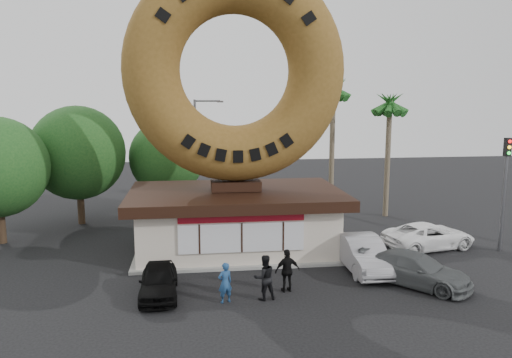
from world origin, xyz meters
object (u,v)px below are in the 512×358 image
at_px(car_white, 429,236).
at_px(person_center, 264,277).
at_px(traffic_signal, 505,180).
at_px(giant_donut, 235,71).
at_px(car_grey, 416,269).
at_px(person_right, 287,271).
at_px(person_left, 225,283).
at_px(donut_shop, 236,218).
at_px(car_silver, 362,253).
at_px(car_black, 159,281).
at_px(street_lamp, 198,149).

bearing_deg(car_white, person_center, 107.56).
bearing_deg(traffic_signal, giant_donut, 171.83).
height_order(car_grey, car_white, car_white).
bearing_deg(person_center, car_white, -161.90).
bearing_deg(person_right, person_left, 8.36).
xyz_separation_m(donut_shop, car_grey, (7.34, -6.06, -1.07)).
bearing_deg(person_right, car_grey, 171.70).
bearing_deg(person_right, traffic_signal, -170.27).
distance_m(donut_shop, car_silver, 6.96).
bearing_deg(person_center, car_black, -24.24).
relative_size(person_right, car_silver, 0.38).
relative_size(person_right, car_black, 0.48).
relative_size(street_lamp, traffic_signal, 1.32).
xyz_separation_m(donut_shop, person_right, (1.62, -6.09, -0.84)).
bearing_deg(street_lamp, donut_shop, -79.50).
bearing_deg(car_grey, car_black, 136.16).
bearing_deg(car_white, car_grey, 135.67).
xyz_separation_m(donut_shop, street_lamp, (-1.86, 10.02, 2.72)).
bearing_deg(car_silver, donut_shop, 145.12).
distance_m(street_lamp, person_right, 16.86).
bearing_deg(traffic_signal, car_white, 165.00).
xyz_separation_m(person_left, person_right, (2.69, 0.82, 0.09)).
xyz_separation_m(person_left, car_grey, (8.41, 0.85, -0.13)).
distance_m(person_right, car_silver, 4.63).
distance_m(giant_donut, car_black, 11.26).
xyz_separation_m(giant_donut, car_black, (-3.75, -5.89, -8.84)).
relative_size(donut_shop, car_white, 2.22).
xyz_separation_m(giant_donut, car_grey, (7.34, -6.08, -8.79)).
bearing_deg(person_left, car_black, -43.11).
bearing_deg(car_silver, car_black, -168.66).
relative_size(person_center, car_white, 0.37).
height_order(street_lamp, person_center, street_lamp).
height_order(traffic_signal, person_right, traffic_signal).
relative_size(traffic_signal, car_silver, 1.25).
relative_size(person_left, car_silver, 0.34).
xyz_separation_m(donut_shop, car_white, (10.45, -1.04, -1.06)).
distance_m(traffic_signal, person_right, 13.36).
distance_m(person_left, person_center, 1.61).
bearing_deg(street_lamp, car_black, -96.79).
height_order(traffic_signal, car_white, traffic_signal).
xyz_separation_m(traffic_signal, person_right, (-12.38, -4.09, -2.95)).
relative_size(person_center, car_silver, 0.38).
height_order(giant_donut, street_lamp, giant_donut).
distance_m(person_left, car_silver, 7.40).
height_order(person_right, car_grey, person_right).
bearing_deg(car_silver, traffic_signal, 12.28).
bearing_deg(donut_shop, person_right, -75.06).
relative_size(donut_shop, person_left, 6.74).
bearing_deg(street_lamp, giant_donut, -79.49).
bearing_deg(traffic_signal, car_silver, -167.16).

